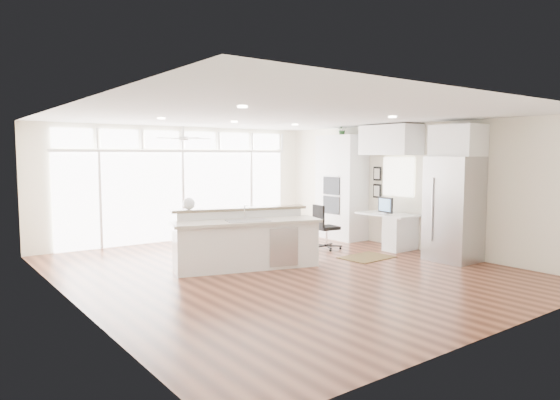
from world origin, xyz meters
TOP-DOWN VIEW (x-y plane):
  - floor at (0.00, 0.00)m, footprint 7.00×8.00m
  - ceiling at (0.00, 0.00)m, footprint 7.00×8.00m
  - wall_back at (0.00, 4.00)m, footprint 7.00×0.04m
  - wall_front at (0.00, -4.00)m, footprint 7.00×0.04m
  - wall_left at (-3.50, 0.00)m, footprint 0.04×8.00m
  - wall_right at (3.50, 0.00)m, footprint 0.04×8.00m
  - glass_wall at (0.00, 3.94)m, footprint 5.80×0.06m
  - transom_row at (0.00, 3.94)m, footprint 5.90×0.06m
  - desk_window at (3.46, 0.30)m, footprint 0.04×0.85m
  - ceiling_fan at (-0.50, 2.80)m, footprint 1.16×1.16m
  - recessed_lights at (0.00, 0.20)m, footprint 3.40×3.00m
  - oven_cabinet at (3.17, 1.80)m, footprint 0.64×1.20m
  - desk_nook at (3.13, 0.30)m, footprint 0.72×1.30m
  - upper_cabinets at (3.17, 0.30)m, footprint 0.64×1.30m
  - refrigerator at (3.11, -1.35)m, footprint 0.76×0.90m
  - fridge_cabinet at (3.17, -1.35)m, footprint 0.64×0.90m
  - framed_photos at (3.46, 0.92)m, footprint 0.06×0.22m
  - kitchen_island at (-0.43, 0.48)m, footprint 2.83×1.72m
  - rug at (1.98, -0.18)m, footprint 1.05×0.78m
  - office_chair at (1.95, 0.97)m, footprint 0.56×0.52m
  - fishbowl at (-1.22, 1.14)m, footprint 0.26×0.26m
  - monitor at (3.05, 0.30)m, footprint 0.15×0.46m
  - keyboard at (2.88, 0.30)m, footprint 0.15×0.34m
  - potted_plant at (3.17, 1.80)m, footprint 0.26×0.28m

SIDE VIEW (x-z plane):
  - floor at x=0.00m, z-range -0.02..0.00m
  - rug at x=1.98m, z-range 0.00..0.01m
  - desk_nook at x=3.13m, z-range 0.00..0.76m
  - office_chair at x=1.95m, z-range 0.00..0.96m
  - kitchen_island at x=-0.43m, z-range 0.00..1.05m
  - keyboard at x=2.88m, z-range 0.76..0.78m
  - monitor at x=3.05m, z-range 0.76..1.14m
  - refrigerator at x=3.11m, z-range 0.00..2.00m
  - glass_wall at x=0.00m, z-range 0.01..2.09m
  - fishbowl at x=-1.22m, z-range 1.05..1.27m
  - oven_cabinet at x=3.17m, z-range 0.00..2.50m
  - wall_back at x=0.00m, z-range 0.00..2.70m
  - wall_front at x=0.00m, z-range 0.00..2.70m
  - wall_left at x=-3.50m, z-range 0.00..2.70m
  - wall_right at x=3.50m, z-range 0.00..2.70m
  - framed_photos at x=3.46m, z-range 1.00..1.80m
  - desk_window at x=3.46m, z-range 1.12..1.98m
  - fridge_cabinet at x=3.17m, z-range 2.00..2.60m
  - upper_cabinets at x=3.17m, z-range 2.03..2.67m
  - transom_row at x=0.00m, z-range 2.18..2.58m
  - ceiling_fan at x=-0.50m, z-range 2.32..2.64m
  - potted_plant at x=3.17m, z-range 2.50..2.71m
  - recessed_lights at x=0.00m, z-range 2.67..2.69m
  - ceiling at x=0.00m, z-range 2.69..2.71m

